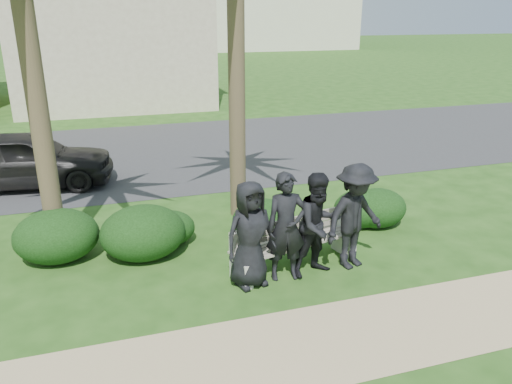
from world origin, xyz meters
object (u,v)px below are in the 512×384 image
at_px(man_c, 319,225).
at_px(car_a, 25,159).
at_px(man_a, 250,235).
at_px(man_b, 286,227).
at_px(park_bench, 295,247).
at_px(man_d, 355,217).

relative_size(man_c, car_a, 0.42).
height_order(man_a, car_a, man_a).
distance_m(man_c, car_a, 7.66).
bearing_deg(man_a, man_b, -10.00).
bearing_deg(man_c, man_a, 167.45).
bearing_deg(car_a, man_b, -136.44).
bearing_deg(park_bench, man_a, -171.92).
height_order(man_b, man_c, man_b).
distance_m(man_a, man_b, 0.58).
bearing_deg(man_d, car_a, 115.81).
xyz_separation_m(man_c, man_d, (0.64, 0.04, 0.04)).
distance_m(man_b, man_c, 0.53).
distance_m(park_bench, man_a, 1.04).
bearing_deg(man_d, park_bench, 145.63).
bearing_deg(man_a, park_bench, 8.87).
bearing_deg(man_a, car_a, 109.64).
relative_size(man_b, man_d, 0.98).
relative_size(park_bench, man_b, 1.33).
distance_m(man_c, man_d, 0.64).
relative_size(man_a, car_a, 0.42).
height_order(man_a, man_d, man_d).
distance_m(park_bench, man_c, 0.64).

